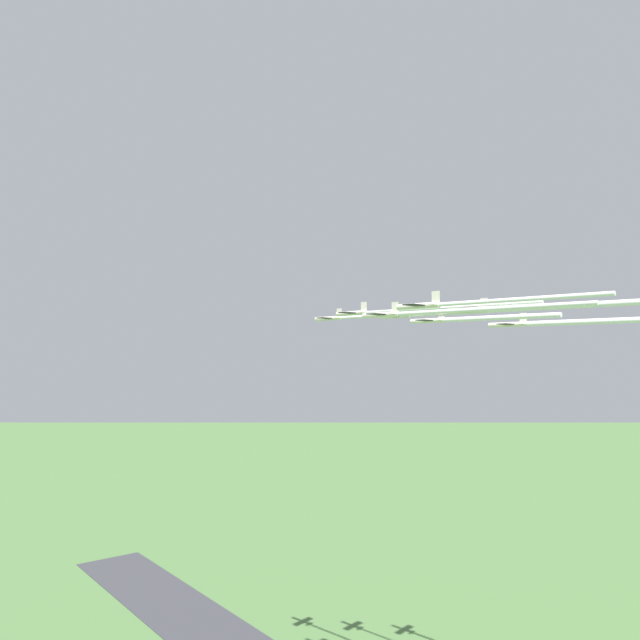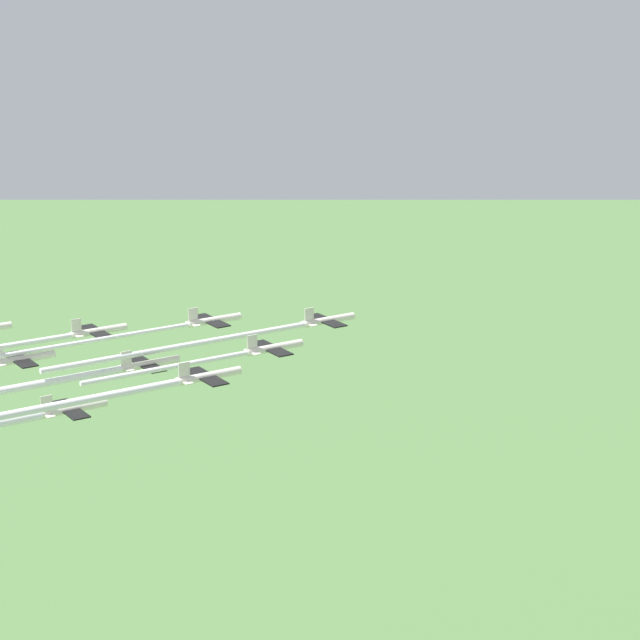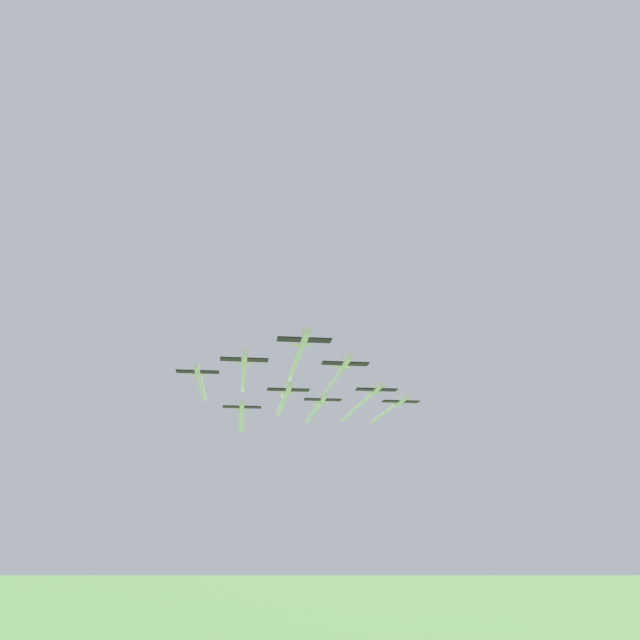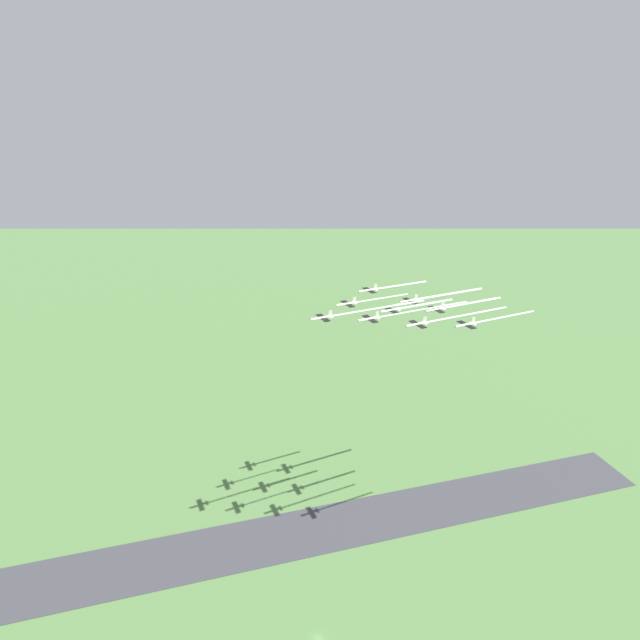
{
  "view_description": "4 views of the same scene",
  "coord_description": "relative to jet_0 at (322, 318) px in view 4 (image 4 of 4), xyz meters",
  "views": [
    {
      "loc": [
        69.24,
        -160.38,
        106.26
      ],
      "look_at": [
        49.54,
        32.85,
        117.59
      ],
      "focal_mm": 35.0,
      "sensor_mm": 36.0,
      "label": 1
    },
    {
      "loc": [
        252.91,
        99.26,
        177.47
      ],
      "look_at": [
        59.94,
        27.84,
        119.66
      ],
      "focal_mm": 70.0,
      "sensor_mm": 36.0,
      "label": 2
    },
    {
      "loc": [
        -24.88,
        97.98,
        87.66
      ],
      "look_at": [
        48.73,
        27.03,
        120.19
      ],
      "focal_mm": 35.0,
      "sensor_mm": 36.0,
      "label": 3
    },
    {
      "loc": [
        -124.2,
        -68.25,
        195.92
      ],
      "look_at": [
        51.87,
        27.21,
        117.0
      ],
      "focal_mm": 28.0,
      "sensor_mm": 36.0,
      "label": 4
    }
  ],
  "objects": [
    {
      "name": "ground_plane",
      "position": [
        -53.07,
        -26.69,
        -117.73
      ],
      "size": [
        3000.0,
        3000.0,
        0.0
      ],
      "primitive_type": "plane",
      "color": "#4C723D"
    },
    {
      "name": "runway_strip",
      "position": [
        -0.33,
        0.25,
        -117.63
      ],
      "size": [
        280.37,
        290.35,
        0.2
      ],
      "rotation": [
        0.0,
        0.0,
        0.76
      ],
      "color": "#38383D",
      "rests_on": "ground_plane"
    },
    {
      "name": "jet_0",
      "position": [
        0.0,
        0.0,
        0.0
      ],
      "size": [
        9.51,
        9.35,
        3.46
      ],
      "rotation": [
        0.0,
        0.0,
        0.93
      ],
      "color": "silver"
    },
    {
      "name": "jet_1",
      "position": [
        7.93,
        -18.72,
        0.24
      ],
      "size": [
        9.51,
        9.35,
        3.46
      ],
      "rotation": [
        0.0,
        0.0,
        0.93
      ],
      "color": "silver"
    },
    {
      "name": "jet_2",
      "position": [
        20.21,
        -2.16,
        0.42
      ],
      "size": [
        9.51,
        9.35,
        3.46
      ],
      "rotation": [
        0.0,
        0.0,
        0.93
      ],
      "color": "silver"
    },
    {
      "name": "jet_3",
      "position": [
        15.86,
        -37.43,
        -1.47
      ],
      "size": [
        9.51,
        9.35,
        3.46
      ],
      "rotation": [
        0.0,
        0.0,
        0.93
      ],
      "color": "silver"
    },
    {
      "name": "jet_4",
      "position": [
        28.14,
        -20.88,
        -2.03
      ],
      "size": [
        9.51,
        9.35,
        3.46
      ],
      "rotation": [
        0.0,
        0.0,
        0.93
      ],
      "color": "silver"
    },
    {
      "name": "jet_5",
      "position": [
        40.42,
        -4.33,
        1.58
      ],
      "size": [
        9.51,
        9.35,
        3.46
      ],
      "rotation": [
        0.0,
        0.0,
        0.93
      ],
      "color": "silver"
    },
    {
      "name": "jet_6",
      "position": [
        23.79,
        -56.15,
        -0.91
      ],
      "size": [
        9.51,
        9.35,
        3.46
      ],
      "rotation": [
        0.0,
        0.0,
        0.93
      ],
      "color": "silver"
    },
    {
      "name": "jet_7",
      "position": [
        36.07,
        -39.6,
        -0.9
      ],
      "size": [
        9.51,
        9.35,
        3.46
      ],
      "rotation": [
        0.0,
        0.0,
        0.93
      ],
      "color": "silver"
    },
    {
      "name": "jet_8",
      "position": [
        48.35,
        -23.04,
        -3.25
      ],
      "size": [
        9.51,
        9.35,
        3.46
      ],
      "rotation": [
        0.0,
        0.0,
        0.93
      ],
      "color": "silver"
    },
    {
      "name": "smoke_trail_0",
      "position": [
        23.31,
        -17.29,
        -0.05
      ],
      "size": [
        39.56,
        29.69,
        0.92
      ],
      "rotation": [
        0.0,
        0.0,
        0.93
      ],
      "color": "white"
    },
    {
      "name": "smoke_trail_1",
      "position": [
        30.97,
        -35.81,
        0.19
      ],
      "size": [
        38.9,
        29.12,
        0.72
      ],
      "rotation": [
        0.0,
        0.0,
        0.93
      ],
      "color": "white"
    },
    {
      "name": "smoke_trail_2",
      "position": [
        35.55,
        -13.54,
        0.37
      ],
      "size": [
        23.54,
        17.75,
        0.79
      ],
      "rotation": [
        0.0,
        0.0,
        0.93
      ],
      "color": "white"
    },
    {
      "name": "smoke_trail_3",
      "position": [
        37.78,
        -53.7,
        -1.52
      ],
      "size": [
        36.79,
        27.62,
        0.91
      ],
      "rotation": [
        0.0,
        0.0,
        0.93
      ],
      "color": "white"
    },
    {
      "name": "smoke_trail_4",
      "position": [
        44.1,
        -32.72,
        -2.08
      ],
      "size": [
        25.02,
        19.0,
        1.21
      ],
      "rotation": [
        0.0,
        0.0,
        0.93
      ],
      "color": "white"
    },
    {
      "name": "smoke_trail_5",
      "position": [
        56.1,
        -15.96,
        1.52
      ],
      "size": [
        24.4,
        18.5,
        1.09
      ],
      "rotation": [
        0.0,
        0.0,
        0.93
      ],
      "color": "white"
    },
    {
      "name": "smoke_trail_6",
      "position": [
        41.16,
        -69.04,
        -0.96
      ],
      "size": [
        27.63,
        20.81,
        0.85
      ],
      "rotation": [
        0.0,
        0.0,
        0.93
      ],
      "color": "white"
    },
    {
      "name": "smoke_trail_7",
      "position": [
        53.35,
        -52.42,
        -0.95
      ],
      "size": [
        27.7,
        21.01,
        1.26
      ],
      "rotation": [
        0.0,
        0.0,
        0.93
      ],
      "color": "white"
    },
    {
      "name": "smoke_trail_8",
      "position": [
        68.53,
        -38.01,
        -3.3
      ],
      "size": [
        33.53,
        25.36,
        1.34
      ],
      "rotation": [
        0.0,
        0.0,
        0.93
      ],
      "color": "white"
    }
  ]
}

